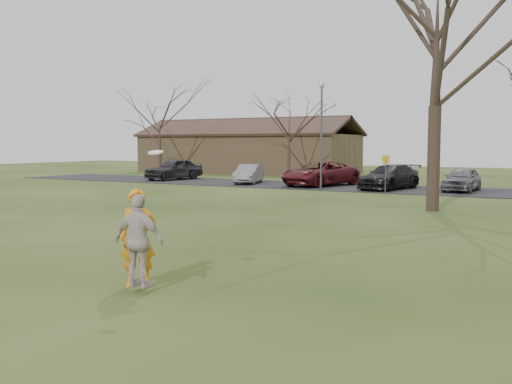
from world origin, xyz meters
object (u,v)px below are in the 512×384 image
Objects in this scene: building at (247,152)px; car_0 at (174,169)px; lamp_post at (321,122)px; big_tree at (437,34)px; player_defender at (138,238)px; car_1 at (249,174)px; catching_play at (139,241)px; car_4 at (462,179)px; car_3 at (389,177)px; car_2 at (320,173)px.

car_0 is at bearing -85.44° from building.
big_tree is at bearing -43.15° from lamp_post.
player_defender is 0.13× the size of big_tree.
car_0 is at bearing 93.97° from player_defender.
building is (-7.84, 13.31, 1.26)m from car_1.
catching_play is 24.01m from lamp_post.
big_tree is (0.54, -10.15, 6.28)m from car_4.
player_defender is 24.81m from car_3.
car_2 is at bearing 113.77° from lamp_post.
car_4 is 8.55m from lamp_post.
car_1 is at bearing -59.49° from building.
lamp_post reaches higher than building.
building is (-20.12, 38.52, 0.97)m from catching_play.
lamp_post is (14.00, -15.50, 2.04)m from building.
catching_play reaches higher than car_1.
car_2 is at bearing -45.15° from building.
catching_play is (2.64, -25.06, 0.21)m from car_3.
big_tree is (9.13, -10.06, 6.18)m from car_2.
car_1 is 15.50m from building.
car_3 is (9.64, -0.15, 0.08)m from car_1.
car_3 is 5.16m from lamp_post.
car_0 is 1.17× the size of car_4.
car_0 is at bearing -164.77° from car_2.
player_defender is at bearing -98.30° from big_tree.
car_3 is 22.10m from building.
lamp_post is (-5.79, 22.67, 3.04)m from player_defender.
car_1 is 0.97× the size of car_4.
car_4 is at bearing 93.07° from big_tree.
player_defender is 23.59m from lamp_post.
car_1 is 0.28× the size of big_tree.
car_3 is (-2.30, 24.71, -0.17)m from player_defender.
car_0 is 16.50m from car_3.
car_2 is 18.28m from building.
car_3 reaches higher than car_4.
car_4 is 1.60× the size of catching_play.
car_1 is (-11.94, 24.85, -0.26)m from player_defender.
lamp_post is at bearing -157.17° from car_4.
car_3 is 0.35× the size of big_tree.
lamp_post is (1.13, -2.56, 3.15)m from car_2.
car_2 reaches higher than car_1.
building is at bearing 151.66° from car_2.
car_1 is 0.19× the size of building.
car_4 is (3.97, 0.61, -0.04)m from car_3.
car_0 is 0.83× the size of car_2.
player_defender is 0.38× the size of car_3.
lamp_post reaches higher than car_4.
player_defender is 0.33× the size of car_2.
car_2 is 1.40× the size of car_4.
car_3 is 12.26m from big_tree.
car_0 is 0.74× the size of lamp_post.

